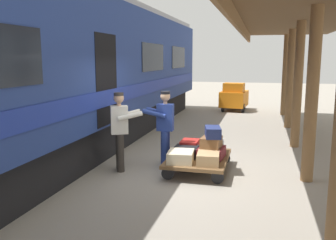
{
  "coord_description": "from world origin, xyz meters",
  "views": [
    {
      "loc": [
        -1.6,
        7.45,
        2.42
      ],
      "look_at": [
        0.26,
        0.22,
        1.15
      ],
      "focal_mm": 38.9,
      "sensor_mm": 36.0,
      "label": 1
    }
  ],
  "objects_px": {
    "luggage_cart": "(198,159)",
    "baggage_tug": "(234,97)",
    "porter_by_door": "(120,129)",
    "suitcase_navy_fabric": "(213,132)",
    "suitcase_cream_canvas": "(181,157)",
    "suitcase_brown_leather": "(211,142)",
    "suitcase_tan_vintage": "(208,158)",
    "suitcase_red_plastic": "(190,145)",
    "suitcase_gray_aluminum": "(214,146)",
    "train_car": "(46,74)",
    "suitcase_black_hardshell": "(186,152)",
    "porter_in_overalls": "(164,126)",
    "suitcase_maroon_trunk": "(211,152)"
  },
  "relations": [
    {
      "from": "luggage_cart",
      "to": "baggage_tug",
      "type": "xyz_separation_m",
      "value": [
        -0.04,
        -9.57,
        0.35
      ]
    },
    {
      "from": "baggage_tug",
      "to": "porter_by_door",
      "type": "bearing_deg",
      "value": 80.37
    },
    {
      "from": "suitcase_navy_fabric",
      "to": "porter_by_door",
      "type": "bearing_deg",
      "value": 10.03
    },
    {
      "from": "suitcase_cream_canvas",
      "to": "suitcase_brown_leather",
      "type": "distance_m",
      "value": 0.77
    },
    {
      "from": "luggage_cart",
      "to": "suitcase_tan_vintage",
      "type": "bearing_deg",
      "value": 120.03
    },
    {
      "from": "baggage_tug",
      "to": "suitcase_red_plastic",
      "type": "bearing_deg",
      "value": 87.95
    },
    {
      "from": "porter_by_door",
      "to": "suitcase_red_plastic",
      "type": "bearing_deg",
      "value": -147.99
    },
    {
      "from": "suitcase_tan_vintage",
      "to": "suitcase_gray_aluminum",
      "type": "bearing_deg",
      "value": -90.0
    },
    {
      "from": "luggage_cart",
      "to": "suitcase_red_plastic",
      "type": "bearing_deg",
      "value": -59.97
    },
    {
      "from": "suitcase_tan_vintage",
      "to": "porter_by_door",
      "type": "distance_m",
      "value": 1.99
    },
    {
      "from": "suitcase_cream_canvas",
      "to": "suitcase_brown_leather",
      "type": "relative_size",
      "value": 1.2
    },
    {
      "from": "train_car",
      "to": "luggage_cart",
      "type": "height_order",
      "value": "train_car"
    },
    {
      "from": "suitcase_red_plastic",
      "to": "suitcase_brown_leather",
      "type": "bearing_deg",
      "value": 138.35
    },
    {
      "from": "suitcase_cream_canvas",
      "to": "suitcase_gray_aluminum",
      "type": "xyz_separation_m",
      "value": [
        -0.57,
        -0.98,
        0.03
      ]
    },
    {
      "from": "suitcase_tan_vintage",
      "to": "suitcase_cream_canvas",
      "type": "relative_size",
      "value": 0.98
    },
    {
      "from": "suitcase_gray_aluminum",
      "to": "suitcase_black_hardshell",
      "type": "bearing_deg",
      "value": 40.86
    },
    {
      "from": "luggage_cart",
      "to": "suitcase_gray_aluminum",
      "type": "height_order",
      "value": "suitcase_gray_aluminum"
    },
    {
      "from": "train_car",
      "to": "baggage_tug",
      "type": "xyz_separation_m",
      "value": [
        -3.59,
        -9.65,
        -1.43
      ]
    },
    {
      "from": "suitcase_black_hardshell",
      "to": "porter_in_overalls",
      "type": "height_order",
      "value": "porter_in_overalls"
    },
    {
      "from": "suitcase_navy_fabric",
      "to": "porter_by_door",
      "type": "relative_size",
      "value": 0.32
    },
    {
      "from": "suitcase_cream_canvas",
      "to": "suitcase_navy_fabric",
      "type": "relative_size",
      "value": 1.08
    },
    {
      "from": "suitcase_brown_leather",
      "to": "suitcase_black_hardshell",
      "type": "bearing_deg",
      "value": -0.91
    },
    {
      "from": "suitcase_navy_fabric",
      "to": "porter_by_door",
      "type": "height_order",
      "value": "porter_by_door"
    },
    {
      "from": "suitcase_black_hardshell",
      "to": "suitcase_gray_aluminum",
      "type": "distance_m",
      "value": 0.75
    },
    {
      "from": "suitcase_cream_canvas",
      "to": "porter_by_door",
      "type": "bearing_deg",
      "value": -5.36
    },
    {
      "from": "luggage_cart",
      "to": "suitcase_black_hardshell",
      "type": "bearing_deg",
      "value": 0.0
    },
    {
      "from": "suitcase_cream_canvas",
      "to": "porter_in_overalls",
      "type": "distance_m",
      "value": 1.0
    },
    {
      "from": "train_car",
      "to": "suitcase_red_plastic",
      "type": "distance_m",
      "value": 3.69
    },
    {
      "from": "suitcase_tan_vintage",
      "to": "suitcase_black_hardshell",
      "type": "distance_m",
      "value": 0.75
    },
    {
      "from": "porter_by_door",
      "to": "baggage_tug",
      "type": "xyz_separation_m",
      "value": [
        -1.68,
        -9.93,
        -0.3
      ]
    },
    {
      "from": "suitcase_navy_fabric",
      "to": "porter_by_door",
      "type": "xyz_separation_m",
      "value": [
        1.95,
        0.34,
        0.04
      ]
    },
    {
      "from": "suitcase_navy_fabric",
      "to": "suitcase_maroon_trunk",
      "type": "bearing_deg",
      "value": -35.45
    },
    {
      "from": "suitcase_black_hardshell",
      "to": "suitcase_brown_leather",
      "type": "bearing_deg",
      "value": 179.09
    },
    {
      "from": "train_car",
      "to": "suitcase_brown_leather",
      "type": "height_order",
      "value": "train_car"
    },
    {
      "from": "suitcase_gray_aluminum",
      "to": "suitcase_brown_leather",
      "type": "bearing_deg",
      "value": 89.38
    },
    {
      "from": "luggage_cart",
      "to": "porter_in_overalls",
      "type": "height_order",
      "value": "porter_in_overalls"
    },
    {
      "from": "suitcase_tan_vintage",
      "to": "suitcase_maroon_trunk",
      "type": "xyz_separation_m",
      "value": [
        0.0,
        -0.49,
        -0.0
      ]
    },
    {
      "from": "suitcase_tan_vintage",
      "to": "porter_by_door",
      "type": "height_order",
      "value": "porter_by_door"
    },
    {
      "from": "luggage_cart",
      "to": "suitcase_black_hardshell",
      "type": "height_order",
      "value": "suitcase_black_hardshell"
    },
    {
      "from": "porter_by_door",
      "to": "suitcase_tan_vintage",
      "type": "bearing_deg",
      "value": 176.21
    },
    {
      "from": "suitcase_navy_fabric",
      "to": "baggage_tug",
      "type": "distance_m",
      "value": 9.59
    },
    {
      "from": "suitcase_cream_canvas",
      "to": "suitcase_red_plastic",
      "type": "bearing_deg",
      "value": -90.0
    },
    {
      "from": "suitcase_brown_leather",
      "to": "baggage_tug",
      "type": "height_order",
      "value": "baggage_tug"
    },
    {
      "from": "suitcase_tan_vintage",
      "to": "suitcase_brown_leather",
      "type": "xyz_separation_m",
      "value": [
        0.01,
        -0.48,
        0.22
      ]
    },
    {
      "from": "train_car",
      "to": "suitcase_maroon_trunk",
      "type": "distance_m",
      "value": 4.16
    },
    {
      "from": "suitcase_gray_aluminum",
      "to": "suitcase_maroon_trunk",
      "type": "xyz_separation_m",
      "value": [
        0.0,
        0.49,
        -0.03
      ]
    },
    {
      "from": "suitcase_red_plastic",
      "to": "baggage_tug",
      "type": "xyz_separation_m",
      "value": [
        -0.32,
        -9.08,
        0.19
      ]
    },
    {
      "from": "suitcase_cream_canvas",
      "to": "suitcase_navy_fabric",
      "type": "bearing_deg",
      "value": -141.28
    },
    {
      "from": "suitcase_black_hardshell",
      "to": "porter_by_door",
      "type": "distance_m",
      "value": 1.5
    },
    {
      "from": "suitcase_gray_aluminum",
      "to": "suitcase_red_plastic",
      "type": "height_order",
      "value": "suitcase_gray_aluminum"
    }
  ]
}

